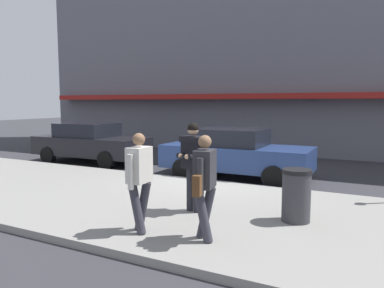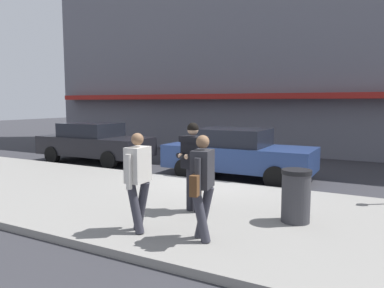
{
  "view_description": "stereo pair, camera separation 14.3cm",
  "coord_description": "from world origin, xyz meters",
  "px_view_note": "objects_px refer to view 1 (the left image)",
  "views": [
    {
      "loc": [
        4.33,
        -9.75,
        2.35
      ],
      "look_at": [
        0.81,
        -2.98,
        1.49
      ],
      "focal_mm": 35.0,
      "sensor_mm": 36.0,
      "label": 1
    },
    {
      "loc": [
        4.46,
        -9.68,
        2.35
      ],
      "look_at": [
        0.81,
        -2.98,
        1.49
      ],
      "focal_mm": 35.0,
      "sensor_mm": 36.0,
      "label": 2
    }
  ],
  "objects_px": {
    "parked_sedan_mid": "(235,153)",
    "trash_bin": "(296,195)",
    "man_texting_on_phone": "(194,157)",
    "parked_sedan_near": "(90,143)",
    "pedestrian_in_light_coat": "(139,176)",
    "pedestrian_with_bag": "(204,181)"
  },
  "relations": [
    {
      "from": "parked_sedan_mid",
      "to": "trash_bin",
      "type": "height_order",
      "value": "parked_sedan_mid"
    },
    {
      "from": "parked_sedan_mid",
      "to": "man_texting_on_phone",
      "type": "bearing_deg",
      "value": -80.45
    },
    {
      "from": "parked_sedan_near",
      "to": "parked_sedan_mid",
      "type": "height_order",
      "value": "same"
    },
    {
      "from": "parked_sedan_near",
      "to": "man_texting_on_phone",
      "type": "bearing_deg",
      "value": -32.86
    },
    {
      "from": "man_texting_on_phone",
      "to": "pedestrian_in_light_coat",
      "type": "relative_size",
      "value": 1.06
    },
    {
      "from": "pedestrian_with_bag",
      "to": "trash_bin",
      "type": "distance_m",
      "value": 2.04
    },
    {
      "from": "parked_sedan_mid",
      "to": "man_texting_on_phone",
      "type": "xyz_separation_m",
      "value": [
        0.69,
        -4.11,
        0.46
      ]
    },
    {
      "from": "parked_sedan_near",
      "to": "trash_bin",
      "type": "height_order",
      "value": "parked_sedan_near"
    },
    {
      "from": "man_texting_on_phone",
      "to": "parked_sedan_mid",
      "type": "bearing_deg",
      "value": 99.55
    },
    {
      "from": "parked_sedan_near",
      "to": "pedestrian_with_bag",
      "type": "relative_size",
      "value": 2.67
    },
    {
      "from": "parked_sedan_near",
      "to": "trash_bin",
      "type": "relative_size",
      "value": 4.63
    },
    {
      "from": "parked_sedan_near",
      "to": "parked_sedan_mid",
      "type": "bearing_deg",
      "value": -2.31
    },
    {
      "from": "parked_sedan_mid",
      "to": "pedestrian_with_bag",
      "type": "relative_size",
      "value": 2.65
    },
    {
      "from": "parked_sedan_near",
      "to": "man_texting_on_phone",
      "type": "xyz_separation_m",
      "value": [
        6.74,
        -4.35,
        0.46
      ]
    },
    {
      "from": "parked_sedan_mid",
      "to": "pedestrian_in_light_coat",
      "type": "distance_m",
      "value": 5.63
    },
    {
      "from": "parked_sedan_mid",
      "to": "parked_sedan_near",
      "type": "bearing_deg",
      "value": 177.69
    },
    {
      "from": "parked_sedan_mid",
      "to": "pedestrian_with_bag",
      "type": "bearing_deg",
      "value": -73.91
    },
    {
      "from": "parked_sedan_mid",
      "to": "pedestrian_with_bag",
      "type": "distance_m",
      "value": 5.69
    },
    {
      "from": "parked_sedan_near",
      "to": "pedestrian_in_light_coat",
      "type": "relative_size",
      "value": 2.67
    },
    {
      "from": "pedestrian_in_light_coat",
      "to": "pedestrian_with_bag",
      "type": "height_order",
      "value": "same"
    },
    {
      "from": "pedestrian_in_light_coat",
      "to": "man_texting_on_phone",
      "type": "bearing_deg",
      "value": 80.16
    },
    {
      "from": "parked_sedan_near",
      "to": "trash_bin",
      "type": "xyz_separation_m",
      "value": [
        8.72,
        -4.04,
        -0.16
      ]
    }
  ]
}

